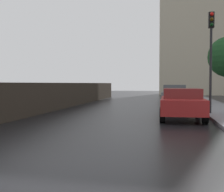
{
  "coord_description": "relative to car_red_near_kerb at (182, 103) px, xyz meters",
  "views": [
    {
      "loc": [
        2.15,
        -4.81,
        1.58
      ],
      "look_at": [
        0.0,
        7.13,
        1.08
      ],
      "focal_mm": 49.33,
      "sensor_mm": 36.0,
      "label": 1
    }
  ],
  "objects": [
    {
      "name": "car_red_near_kerb",
      "position": [
        0.0,
        0.0,
        0.0
      ],
      "size": [
        1.87,
        4.31,
        1.36
      ],
      "rotation": [
        0.0,
        0.0,
        0.0
      ],
      "color": "maroon",
      "rests_on": "ground"
    },
    {
      "name": "traffic_light",
      "position": [
        1.42,
        1.65,
        2.76
      ],
      "size": [
        0.26,
        0.39,
        4.86
      ],
      "color": "black",
      "rests_on": "sidewalk_strip"
    },
    {
      "name": "car_grey_far_ahead",
      "position": [
        -0.09,
        9.28,
        0.03
      ],
      "size": [
        1.99,
        4.07,
        1.47
      ],
      "rotation": [
        0.0,
        0.0,
        -0.04
      ],
      "color": "slate",
      "rests_on": "ground"
    },
    {
      "name": "ground",
      "position": [
        -2.79,
        -9.06,
        -0.72
      ],
      "size": [
        120.0,
        120.0,
        0.0
      ],
      "primitive_type": "plane",
      "color": "black"
    }
  ]
}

